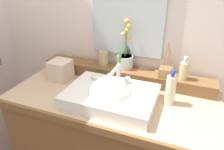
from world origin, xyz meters
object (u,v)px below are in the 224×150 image
(sink_basin, at_px, (110,97))
(soap_bar, at_px, (96,77))
(tumbler_cup, at_px, (103,58))
(tissue_box, at_px, (61,70))
(reed_diffuser, at_px, (165,72))
(lotion_bottle, at_px, (171,90))
(potted_plant, at_px, (125,57))
(soap_dispenser, at_px, (184,70))

(sink_basin, height_order, soap_bar, sink_basin)
(tumbler_cup, distance_m, tissue_box, 0.30)
(sink_basin, xyz_separation_m, reed_diffuser, (0.25, 0.28, 0.08))
(soap_bar, xyz_separation_m, tumbler_cup, (-0.04, 0.21, 0.04))
(reed_diffuser, distance_m, tissue_box, 0.68)
(tumbler_cup, xyz_separation_m, lotion_bottle, (0.49, -0.20, -0.04))
(reed_diffuser, bearing_deg, sink_basin, -132.14)
(tumbler_cup, bearing_deg, lotion_bottle, -22.24)
(sink_basin, relative_size, tissue_box, 3.73)
(tissue_box, bearing_deg, reed_diffuser, 11.28)
(sink_basin, distance_m, reed_diffuser, 0.38)
(potted_plant, bearing_deg, soap_dispenser, -4.80)
(lotion_bottle, xyz_separation_m, tissue_box, (-0.73, 0.03, -0.02))
(soap_dispenser, bearing_deg, reed_diffuser, -174.39)
(sink_basin, xyz_separation_m, tissue_box, (-0.42, 0.15, 0.03))
(potted_plant, relative_size, soap_dispenser, 2.28)
(sink_basin, height_order, soap_dispenser, soap_dispenser)
(lotion_bottle, bearing_deg, tissue_box, 177.58)
(potted_plant, xyz_separation_m, tumbler_cup, (-0.16, -0.01, -0.03))
(potted_plant, bearing_deg, reed_diffuser, -8.73)
(sink_basin, relative_size, potted_plant, 1.53)
(soap_bar, distance_m, lotion_bottle, 0.44)
(potted_plant, height_order, reed_diffuser, potted_plant)
(soap_dispenser, bearing_deg, tissue_box, -169.47)
(sink_basin, bearing_deg, soap_dispenser, 39.06)
(potted_plant, bearing_deg, sink_basin, -86.55)
(sink_basin, bearing_deg, reed_diffuser, 47.86)
(reed_diffuser, bearing_deg, soap_bar, -156.03)
(potted_plant, distance_m, lotion_bottle, 0.39)
(sink_basin, relative_size, soap_dispenser, 3.47)
(lotion_bottle, bearing_deg, reed_diffuser, 108.66)
(soap_bar, xyz_separation_m, tissue_box, (-0.28, 0.04, -0.02))
(tissue_box, bearing_deg, sink_basin, -19.20)
(sink_basin, xyz_separation_m, soap_bar, (-0.14, 0.11, 0.05))
(soap_bar, height_order, tissue_box, tissue_box)
(sink_basin, height_order, lotion_bottle, lotion_bottle)
(tumbler_cup, bearing_deg, soap_dispenser, -2.59)
(soap_bar, xyz_separation_m, potted_plant, (0.12, 0.21, 0.07))
(soap_dispenser, xyz_separation_m, tissue_box, (-0.77, -0.14, -0.07))
(reed_diffuser, bearing_deg, soap_dispenser, 5.61)
(sink_basin, xyz_separation_m, soap_dispenser, (0.36, 0.29, 0.10))
(potted_plant, xyz_separation_m, reed_diffuser, (0.27, -0.04, -0.04))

